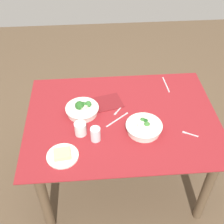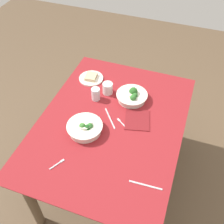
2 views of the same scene
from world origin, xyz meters
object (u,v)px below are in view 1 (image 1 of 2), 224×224
object	(u,v)px
napkin_folded_upper	(108,102)
water_glass_side	(95,134)
fork_by_near_bowl	(190,134)
table_knife_right	(117,120)
broccoli_bowl_far	(144,127)
fork_by_far_bowl	(118,111)
bread_side_plate	(62,155)
table_knife_left	(166,85)
broccoli_bowl_near	(82,109)
water_glass_center	(80,129)

from	to	relation	value
napkin_folded_upper	water_glass_side	bearing A→B (deg)	73.56
fork_by_near_bowl	table_knife_right	bearing A→B (deg)	8.35
broccoli_bowl_far	fork_by_far_bowl	distance (m)	0.26
bread_side_plate	table_knife_left	world-z (taller)	bread_side_plate
bread_side_plate	napkin_folded_upper	bearing A→B (deg)	-122.90
broccoli_bowl_near	fork_by_near_bowl	xyz separation A→B (m)	(-0.71, 0.27, -0.03)
water_glass_side	table_knife_left	bearing A→B (deg)	-136.87
bread_side_plate	table_knife_left	bearing A→B (deg)	-139.63
broccoli_bowl_near	napkin_folded_upper	world-z (taller)	broccoli_bowl_near
broccoli_bowl_near	bread_side_plate	size ratio (longest dim) A/B	1.18
broccoli_bowl_near	table_knife_left	size ratio (longest dim) A/B	1.20
water_glass_side	fork_by_far_bowl	xyz separation A→B (m)	(-0.17, -0.26, -0.05)
fork_by_near_bowl	napkin_folded_upper	xyz separation A→B (m)	(0.52, -0.36, 0.00)
broccoli_bowl_far	fork_by_near_bowl	distance (m)	0.31
broccoli_bowl_far	fork_by_near_bowl	bearing A→B (deg)	169.72
bread_side_plate	water_glass_side	size ratio (longest dim) A/B	2.02
water_glass_side	fork_by_near_bowl	xyz separation A→B (m)	(-0.63, 0.00, -0.05)
water_glass_center	fork_by_near_bowl	size ratio (longest dim) A/B	0.92
broccoli_bowl_far	fork_by_near_bowl	world-z (taller)	broccoli_bowl_far
table_knife_left	napkin_folded_upper	size ratio (longest dim) A/B	1.00
table_knife_right	bread_side_plate	bearing A→B (deg)	0.66
table_knife_left	broccoli_bowl_near	bearing A→B (deg)	109.81
table_knife_left	table_knife_right	world-z (taller)	same
bread_side_plate	water_glass_side	distance (m)	0.25
fork_by_far_bowl	fork_by_near_bowl	size ratio (longest dim) A/B	0.89
fork_by_far_bowl	fork_by_near_bowl	xyz separation A→B (m)	(-0.46, 0.26, 0.00)
table_knife_right	napkin_folded_upper	bearing A→B (deg)	-113.44
fork_by_far_bowl	fork_by_near_bowl	distance (m)	0.53
table_knife_left	broccoli_bowl_far	bearing A→B (deg)	149.16
water_glass_center	water_glass_side	size ratio (longest dim) A/B	0.92
bread_side_plate	napkin_folded_upper	world-z (taller)	bread_side_plate
bread_side_plate	water_glass_center	size ratio (longest dim) A/B	2.21
fork_by_near_bowl	bread_side_plate	bearing A→B (deg)	37.31
water_glass_side	fork_by_near_bowl	distance (m)	0.63
broccoli_bowl_near	broccoli_bowl_far	bearing A→B (deg)	152.81
fork_by_far_bowl	table_knife_left	distance (m)	0.51
table_knife_right	water_glass_center	bearing A→B (deg)	-14.98
water_glass_center	napkin_folded_upper	distance (m)	0.37
broccoli_bowl_near	water_glass_side	bearing A→B (deg)	107.95
fork_by_far_bowl	table_knife_left	world-z (taller)	same
broccoli_bowl_far	table_knife_left	bearing A→B (deg)	-117.63
fork_by_far_bowl	broccoli_bowl_near	bearing A→B (deg)	-54.78
broccoli_bowl_near	fork_by_near_bowl	world-z (taller)	broccoli_bowl_near
water_glass_side	fork_by_near_bowl	size ratio (longest dim) A/B	1.00
fork_by_near_bowl	napkin_folded_upper	world-z (taller)	napkin_folded_upper
table_knife_left	napkin_folded_upper	distance (m)	0.51
broccoli_bowl_far	water_glass_side	distance (m)	0.33
broccoli_bowl_near	fork_by_near_bowl	distance (m)	0.76
table_knife_right	fork_by_near_bowl	bearing A→B (deg)	121.02
napkin_folded_upper	broccoli_bowl_far	bearing A→B (deg)	125.22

